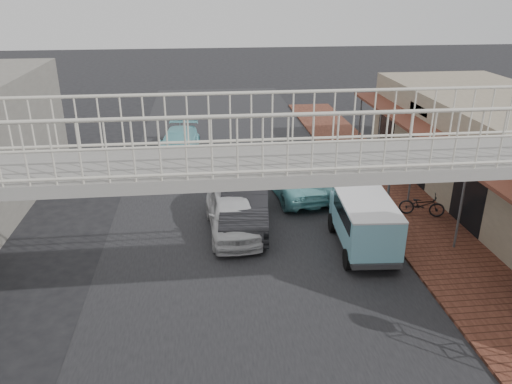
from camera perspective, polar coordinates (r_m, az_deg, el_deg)
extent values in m
plane|color=black|center=(15.62, -0.01, -9.75)|extent=(120.00, 120.00, 0.00)
cube|color=black|center=(15.61, -0.01, -9.73)|extent=(10.00, 60.00, 0.01)
cube|color=brown|center=(19.80, 18.05, -3.38)|extent=(3.00, 40.00, 0.10)
cube|color=brown|center=(20.16, 21.04, 5.40)|extent=(1.80, 18.00, 0.12)
cube|color=silver|center=(23.25, 18.18, 8.97)|extent=(0.08, 2.60, 0.90)
cube|color=#B21914|center=(17.75, 26.44, 3.65)|extent=(0.08, 2.20, 0.80)
cube|color=gray|center=(9.77, 2.60, 3.19)|extent=(14.00, 2.00, 0.24)
cube|color=beige|center=(10.48, 1.87, 8.38)|extent=(14.00, 0.08, 1.10)
cube|color=beige|center=(8.67, 3.64, 5.28)|extent=(14.00, 0.08, 1.10)
imported|color=silver|center=(18.01, -2.72, -2.40)|extent=(1.98, 4.46, 1.49)
imported|color=black|center=(18.55, -1.30, -1.41)|extent=(2.20, 5.03, 1.61)
imported|color=#72C2C6|center=(21.40, 4.73, 1.52)|extent=(2.79, 5.07, 1.34)
imported|color=#79CAD2|center=(26.58, -8.87, 5.57)|extent=(2.42, 4.80, 1.34)
cylinder|color=black|center=(18.41, 8.76, -3.48)|extent=(0.28, 0.69, 0.68)
cylinder|color=black|center=(18.76, 13.31, -3.34)|extent=(0.28, 0.69, 0.68)
cylinder|color=black|center=(16.15, 10.49, -7.57)|extent=(0.28, 0.69, 0.68)
cylinder|color=black|center=(16.55, 15.65, -7.30)|extent=(0.28, 0.69, 0.68)
cube|color=#7BC2D6|center=(16.83, 12.47, -3.34)|extent=(1.85, 3.21, 1.31)
cube|color=#7BC2D6|center=(18.49, 11.06, -1.53)|extent=(1.63, 0.98, 0.87)
cube|color=black|center=(16.67, 12.57, -2.23)|extent=(1.85, 2.63, 0.49)
cube|color=silver|center=(16.55, 12.66, -1.22)|extent=(1.87, 3.21, 0.06)
imported|color=black|center=(20.18, 18.44, -1.38)|extent=(1.79, 1.16, 0.89)
imported|color=black|center=(25.79, 9.17, 4.74)|extent=(1.57, 0.76, 0.91)
cylinder|color=#59595B|center=(18.79, 14.90, 0.08)|extent=(0.09, 0.09, 2.59)
cube|color=black|center=(18.43, 15.18, 2.74)|extent=(1.00, 0.49, 0.80)
cone|color=black|center=(18.43, 17.53, 2.46)|extent=(0.89, 1.12, 0.98)
cube|color=white|center=(18.42, 15.02, 2.59)|extent=(0.65, 0.30, 0.54)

